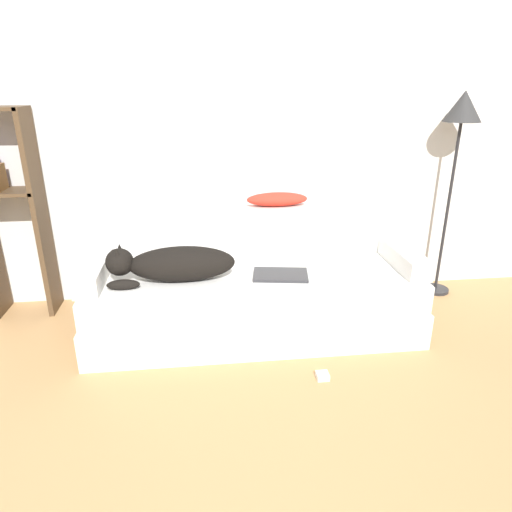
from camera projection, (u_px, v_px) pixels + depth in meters
wall_back at (217, 126)px, 3.39m from camera, size 7.05×0.06×2.70m
couch at (254, 302)px, 3.18m from camera, size 2.23×0.81×0.45m
couch_backrest at (249, 231)px, 3.34m from camera, size 2.19×0.15×0.36m
couch_arm_left at (95, 270)px, 2.95m from camera, size 0.15×0.62×0.13m
couch_arm_right at (402, 256)px, 3.18m from camera, size 0.15×0.62×0.13m
dog at (172, 264)px, 2.91m from camera, size 0.82×0.25×0.25m
laptop at (280, 275)px, 3.02m from camera, size 0.39×0.28×0.02m
throw_pillow at (277, 199)px, 3.30m from camera, size 0.44×0.16×0.10m
bookshelf at (8, 203)px, 3.23m from camera, size 0.42×0.26×1.50m
floor_lamp at (461, 123)px, 3.37m from camera, size 0.27×0.27×1.60m
power_adapter at (322, 376)px, 2.72m from camera, size 0.07×0.07×0.04m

